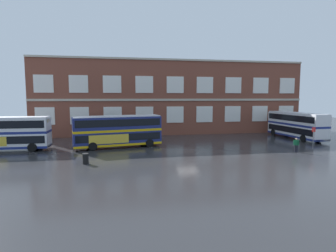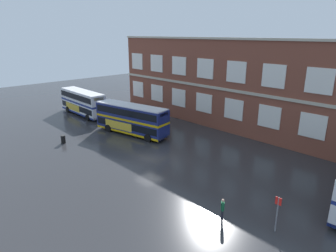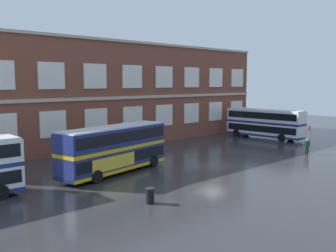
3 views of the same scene
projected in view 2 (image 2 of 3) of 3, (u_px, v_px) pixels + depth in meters
The scene contains 7 objects.
ground_plane at pixel (162, 154), 34.04m from camera, with size 120.00×120.00×0.00m, color #2B2B2D.
brick_terminal_building at pixel (251, 85), 41.73m from camera, with size 46.64×8.19×12.80m.
double_decker_near at pixel (83, 102), 49.93m from camera, with size 11.04×2.99×4.07m.
double_decker_middle at pixel (131, 119), 40.34m from camera, with size 11.29×4.66×4.07m.
waiting_passenger at pixel (223, 208), 21.96m from camera, with size 0.48×0.56×1.70m.
bus_stand_flag at pixel (277, 211), 20.39m from camera, with size 0.44×0.10×2.70m.
station_litter_bin at pixel (63, 139), 37.37m from camera, with size 0.60×0.60×1.03m.
Camera 2 is at (23.21, -19.26, 13.39)m, focal length 31.64 mm.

